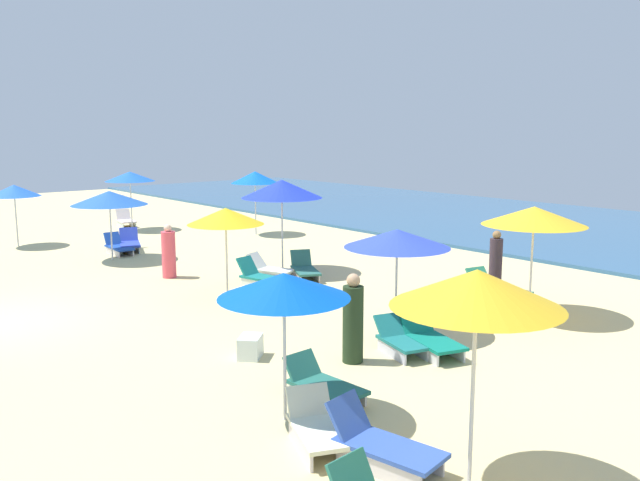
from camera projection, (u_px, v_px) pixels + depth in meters
ocean at (550, 225)px, 29.09m from camera, size 60.00×14.80×0.12m
umbrella_0 at (226, 216)px, 16.64m from camera, size 1.93×1.93×2.29m
lounge_chair_0_0 at (258, 276)px, 18.31m from camera, size 1.34×0.83×0.72m
umbrella_1 at (109, 198)px, 21.46m from camera, size 2.42×2.42×2.26m
lounge_chair_1_0 at (118, 247)px, 22.79m from camera, size 1.50×0.63×0.68m
lounge_chair_1_1 at (130, 243)px, 23.38m from camera, size 1.61×1.14×0.74m
umbrella_2 at (534, 216)px, 14.90m from camera, size 2.32×2.32×2.53m
lounge_chair_2_0 at (491, 289)px, 16.64m from camera, size 1.51×0.90×0.74m
lounge_chair_2_1 at (500, 292)px, 16.41m from camera, size 1.56×1.12×0.70m
umbrella_3 at (255, 177)px, 26.63m from camera, size 1.93×1.93×2.55m
umbrella_4 at (14, 191)px, 23.98m from camera, size 1.83×1.83×2.25m
umbrella_5 at (477, 289)px, 7.64m from camera, size 2.01×2.01×2.67m
lounge_chair_5_1 at (382, 445)px, 8.45m from camera, size 1.60×0.89×0.79m
umbrella_6 at (282, 189)px, 19.52m from camera, size 2.39×2.39×2.77m
lounge_chair_6_0 at (269, 269)px, 19.08m from camera, size 1.47×1.05×0.70m
lounge_chair_6_1 at (305, 269)px, 19.06m from camera, size 1.57×1.19×0.74m
umbrella_7 at (397, 238)px, 13.72m from camera, size 2.20×2.20×2.21m
lounge_chair_7_0 at (430, 339)px, 12.76m from camera, size 1.63×1.08×0.69m
lounge_chair_7_1 at (400, 341)px, 12.69m from camera, size 1.36×0.89×0.65m
umbrella_8 at (130, 176)px, 27.79m from camera, size 2.05×2.05×2.47m
lounge_chair_8_0 at (126, 221)px, 29.10m from camera, size 1.32×0.81×0.73m
umbrella_9 at (284, 286)px, 9.54m from camera, size 1.93×1.93×2.22m
lounge_chair_9_0 at (323, 385)px, 10.58m from camera, size 1.42×0.72×0.63m
lounge_chair_9_1 at (318, 428)px, 8.97m from camera, size 1.45×1.09×0.68m
beachgoer_0 at (496, 263)px, 17.61m from camera, size 0.45×0.45×1.61m
beachgoer_1 at (169, 253)px, 19.13m from camera, size 0.55×0.55×1.56m
beachgoer_2 at (353, 321)px, 12.19m from camera, size 0.51×0.51×1.67m
cooler_box_0 at (250, 347)px, 12.51m from camera, size 0.66×0.67×0.42m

